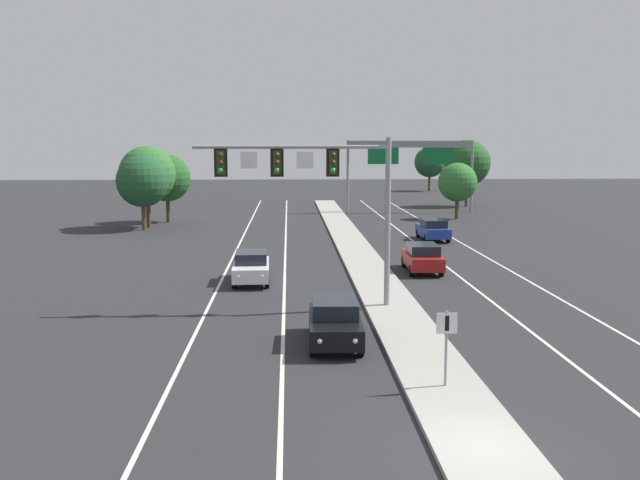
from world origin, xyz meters
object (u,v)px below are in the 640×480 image
car_receding_red (422,257)px  car_oncoming_black (335,321)px  tree_far_left_c (167,178)px  tree_far_left_b (147,174)px  car_oncoming_white (251,267)px  highway_sign_gantry (410,153)px  tree_far_right_a (457,182)px  car_receding_blue (433,229)px  tree_far_left_a (143,181)px  overhead_signal_mast (319,181)px  tree_far_right_b (430,162)px  median_sign_post (446,337)px  tree_far_right_c (467,163)px

car_receding_red → car_oncoming_black: bearing=-112.3°
tree_far_left_c → tree_far_left_b: bearing=-103.1°
car_oncoming_white → tree_far_left_c: 30.55m
highway_sign_gantry → tree_far_right_a: (3.40, -6.72, -2.67)m
car_receding_red → car_receding_blue: size_ratio=1.00×
car_receding_red → tree_far_left_a: size_ratio=0.72×
overhead_signal_mast → car_receding_red: 11.71m
car_receding_blue → car_oncoming_black: bearing=-108.5°
tree_far_right_b → overhead_signal_mast: bearing=-104.6°
median_sign_post → car_receding_red: size_ratio=0.49×
median_sign_post → tree_far_right_b: size_ratio=0.33×
overhead_signal_mast → car_receding_red: overhead_signal_mast is taller
car_oncoming_white → tree_far_left_b: 27.04m
overhead_signal_mast → highway_sign_gantry: 45.00m
highway_sign_gantry → tree_far_right_b: (8.91, 34.40, -1.76)m
overhead_signal_mast → car_oncoming_black: overhead_signal_mast is taller
car_oncoming_white → tree_far_left_c: size_ratio=0.73×
car_oncoming_black → tree_far_right_c: tree_far_right_c is taller
car_receding_blue → tree_far_left_b: (-22.67, 9.13, 3.72)m
car_oncoming_black → tree_far_right_b: bearing=76.5°
median_sign_post → car_receding_blue: bearing=79.1°
highway_sign_gantry → car_receding_red: bearing=-98.6°
car_oncoming_white → tree_far_left_b: size_ratio=0.65×
car_oncoming_white → tree_far_left_a: bearing=113.7°
car_receding_red → car_receding_blue: (3.26, 13.02, 0.00)m
car_receding_blue → tree_far_left_c: bearing=148.5°
median_sign_post → tree_far_right_a: 48.70m
car_oncoming_black → car_oncoming_white: bearing=107.2°
car_receding_red → median_sign_post: bearing=-98.7°
median_sign_post → tree_far_left_b: 44.63m
tree_far_left_a → car_receding_blue: bearing=-17.9°
tree_far_left_b → tree_far_right_b: (33.55, 47.02, -0.14)m
tree_far_right_c → tree_far_left_b: (-32.40, -19.57, -0.44)m
car_oncoming_black → tree_far_right_b: size_ratio=0.67×
car_receding_red → tree_far_right_a: bearing=72.9°
car_oncoming_black → tree_far_right_a: size_ratio=0.84×
tree_far_left_b → median_sign_post: bearing=-68.3°
tree_far_left_b → car_receding_red: bearing=-48.8°
overhead_signal_mast → tree_far_right_a: 39.73m
car_oncoming_black → tree_far_right_c: bearing=71.4°
car_receding_red → tree_far_left_b: size_ratio=0.65×
car_oncoming_black → tree_far_right_c: size_ratio=0.59×
car_receding_red → tree_far_left_b: tree_far_left_b is taller
tree_far_left_a → tree_far_right_b: (33.60, 48.83, 0.34)m
median_sign_post → tree_far_right_c: (15.94, 60.94, 3.40)m
overhead_signal_mast → tree_far_right_b: 80.55m
car_oncoming_white → highway_sign_gantry: highway_sign_gantry is taller
tree_far_right_a → tree_far_left_c: 27.13m
median_sign_post → tree_far_right_a: bearing=76.2°
overhead_signal_mast → highway_sign_gantry: (11.40, 43.53, 0.63)m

